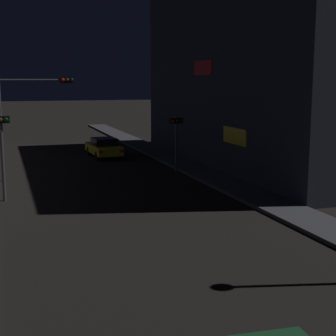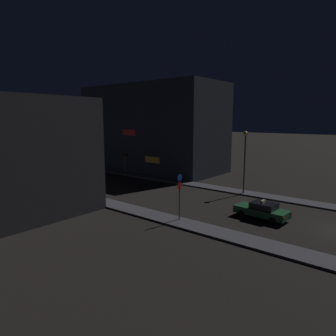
{
  "view_description": "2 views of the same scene",
  "coord_description": "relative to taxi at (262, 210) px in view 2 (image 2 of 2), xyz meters",
  "views": [
    {
      "loc": [
        -4.94,
        0.83,
        5.42
      ],
      "look_at": [
        0.75,
        18.09,
        2.31
      ],
      "focal_mm": 54.06,
      "sensor_mm": 36.0,
      "label": 1
    },
    {
      "loc": [
        -24.98,
        -3.2,
        8.36
      ],
      "look_at": [
        0.28,
        17.42,
        3.03
      ],
      "focal_mm": 32.45,
      "sensor_mm": 36.0,
      "label": 2
    }
  ],
  "objects": [
    {
      "name": "sidewalk_left",
      "position": [
        -5.33,
        24.46,
        -0.65
      ],
      "size": [
        2.06,
        65.36,
        0.16
      ],
      "primitive_type": "cube",
      "color": "#424247",
      "rests_on": "ground_plane"
    },
    {
      "name": "sign_pole_left",
      "position": [
        -4.94,
        4.98,
        1.73
      ],
      "size": [
        0.6,
        0.1,
        3.8
      ],
      "color": "#47474C",
      "rests_on": "sidewalk_left"
    },
    {
      "name": "traffic_light_left_kerb",
      "position": [
        -4.05,
        18.47,
        2.1
      ],
      "size": [
        0.8,
        0.42,
        3.99
      ],
      "color": "#47474C",
      "rests_on": "ground_plane"
    },
    {
      "name": "building_facade_right",
      "position": [
        13.48,
        24.57,
        6.09
      ],
      "size": [
        10.61,
        23.71,
        13.64
      ],
      "color": "#282D38",
      "rests_on": "ground_plane"
    },
    {
      "name": "far_car",
      "position": [
        2.94,
        30.52,
        -0.0
      ],
      "size": [
        2.03,
        4.54,
        1.42
      ],
      "color": "yellow",
      "rests_on": "ground_plane"
    },
    {
      "name": "traffic_light_right_kerb",
      "position": [
        5.91,
        23.11,
        1.7
      ],
      "size": [
        0.8,
        0.42,
        3.37
      ],
      "color": "#47474C",
      "rests_on": "ground_plane"
    },
    {
      "name": "taxi",
      "position": [
        0.0,
        0.0,
        0.0
      ],
      "size": [
        2.1,
        4.56,
        1.62
      ],
      "color": "#1E512D",
      "rests_on": "ground_plane"
    },
    {
      "name": "traffic_light_overhead",
      "position": [
        -2.58,
        23.42,
        3.39
      ],
      "size": [
        4.11,
        0.42,
        5.76
      ],
      "color": "#47474C",
      "rests_on": "ground_plane"
    },
    {
      "name": "sidewalk_right",
      "position": [
        7.19,
        24.46,
        -0.65
      ],
      "size": [
        2.06,
        65.36,
        0.16
      ],
      "primitive_type": "cube",
      "color": "#424247",
      "rests_on": "ground_plane"
    },
    {
      "name": "street_lamp_near_block",
      "position": [
        6.82,
        4.91,
        4.15
      ],
      "size": [
        0.51,
        0.51,
        6.85
      ],
      "color": "#47474C",
      "rests_on": "sidewalk_right"
    }
  ]
}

